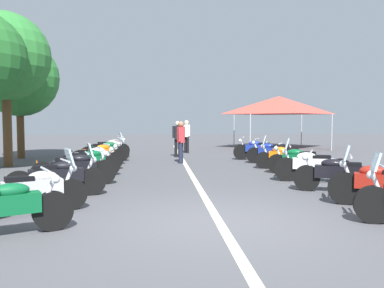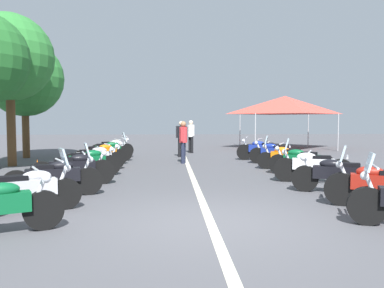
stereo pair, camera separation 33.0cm
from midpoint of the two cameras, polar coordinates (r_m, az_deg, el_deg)
ground_plane at (r=6.70m, az=4.16°, el=-11.46°), size 80.00×80.00×0.00m
lane_centre_stripe at (r=12.73m, az=0.57°, el=-4.25°), size 27.01×0.16×0.01m
motorcycle_left_row_1 at (r=7.76m, az=-21.84°, el=-6.17°), size 1.08×1.84×1.19m
motorcycle_left_row_2 at (r=9.22m, az=-18.62°, el=-4.53°), size 0.87×2.13×1.21m
motorcycle_left_row_3 at (r=10.70m, az=-16.23°, el=-3.40°), size 0.82×2.16×1.01m
motorcycle_left_row_4 at (r=12.23m, az=-14.35°, el=-2.55°), size 0.99×1.95×1.00m
motorcycle_left_row_5 at (r=13.67m, az=-13.50°, el=-1.93°), size 1.12×1.98×0.99m
motorcycle_left_row_6 at (r=15.20m, az=-12.60°, el=-1.38°), size 1.16×1.95×0.98m
motorcycle_left_row_7 at (r=16.55m, az=-11.61°, el=-0.89°), size 0.78×2.00×1.21m
motorcycle_left_row_8 at (r=18.04m, az=-11.14°, el=-0.56°), size 1.07×1.88×1.00m
motorcycle_right_row_1 at (r=8.51m, az=26.76°, el=-5.32°), size 1.05×1.94×1.23m
motorcycle_right_row_2 at (r=9.80m, az=21.61°, el=-4.19°), size 1.09×2.02×1.00m
motorcycle_right_row_3 at (r=11.29m, az=18.08°, el=-3.01°), size 0.90×2.09×1.23m
motorcycle_right_row_4 at (r=12.74m, az=16.51°, el=-2.36°), size 1.11×1.93×0.99m
motorcycle_right_row_5 at (r=13.96m, az=14.37°, el=-1.81°), size 0.94×2.01×1.19m
motorcycle_right_row_6 at (r=15.54m, az=12.63°, el=-1.24°), size 1.07×1.87×1.00m
motorcycle_right_row_7 at (r=16.92m, az=10.84°, el=-0.79°), size 0.89×2.18×1.02m
traffic_cone_1 at (r=11.90m, az=-21.09°, el=-3.65°), size 0.36×0.36×0.61m
bystander_0 at (r=20.29m, az=0.30°, el=1.52°), size 0.44×0.35×1.72m
bystander_1 at (r=15.44m, az=-0.67°, el=0.79°), size 0.51×0.32×1.68m
bystander_2 at (r=18.04m, az=-1.07°, el=1.19°), size 0.32×0.50×1.68m
roadside_tree_0 at (r=16.08m, az=-24.82°, el=11.49°), size 3.23×3.23×5.68m
roadside_tree_1 at (r=19.25m, az=-23.04°, el=8.89°), size 3.47×3.47×5.36m
event_tent at (r=24.47m, az=13.93°, el=5.60°), size 5.20×5.20×3.20m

